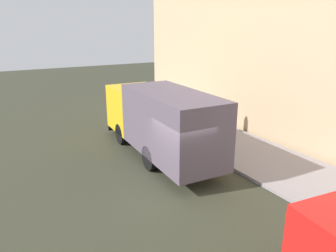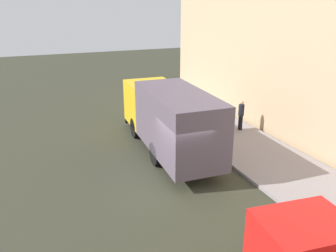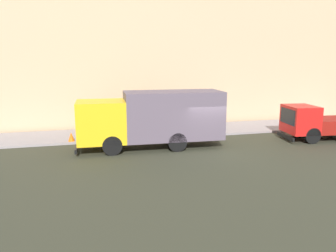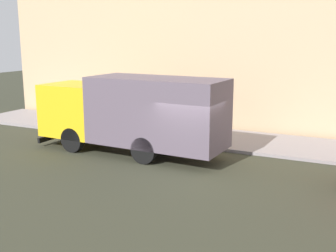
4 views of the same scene
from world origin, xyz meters
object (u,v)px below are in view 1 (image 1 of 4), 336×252
at_px(large_utility_truck, 159,119).
at_px(traffic_cone_orange, 156,117).
at_px(pedestrian_walking, 207,119).
at_px(pedestrian_third, 226,116).
at_px(pedestrian_standing, 172,110).

distance_m(large_utility_truck, traffic_cone_orange, 5.38).
height_order(pedestrian_walking, traffic_cone_orange, pedestrian_walking).
bearing_deg(pedestrian_walking, large_utility_truck, 156.98).
bearing_deg(pedestrian_third, large_utility_truck, -124.99).
bearing_deg(pedestrian_third, traffic_cone_orange, 167.87).
relative_size(pedestrian_walking, traffic_cone_orange, 3.09).
height_order(large_utility_truck, traffic_cone_orange, large_utility_truck).
bearing_deg(pedestrian_third, pedestrian_walking, -140.74).
height_order(pedestrian_walking, pedestrian_third, pedestrian_walking).
distance_m(large_utility_truck, pedestrian_walking, 3.79).
height_order(pedestrian_standing, pedestrian_third, pedestrian_standing).
distance_m(pedestrian_walking, traffic_cone_orange, 3.92).
distance_m(large_utility_truck, pedestrian_third, 4.92).
relative_size(pedestrian_walking, pedestrian_third, 1.01).
xyz_separation_m(large_utility_truck, traffic_cone_orange, (2.27, 4.67, -1.40)).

